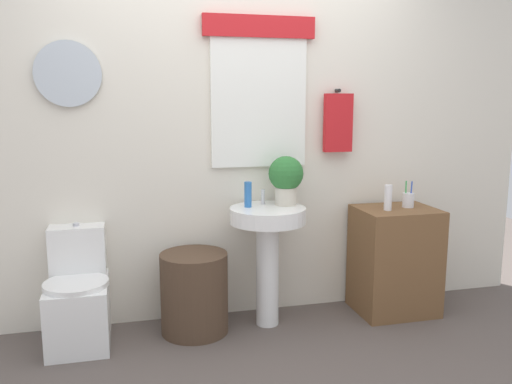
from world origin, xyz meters
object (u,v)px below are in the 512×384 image
object	(u,v)px
toilet	(78,299)
wooden_cabinet	(395,260)
pedestal_sink	(268,238)
potted_plant	(286,177)
soap_bottle	(248,194)
lotion_bottle	(388,198)
laundry_hamper	(194,293)
toothbrush_cup	(408,200)

from	to	relation	value
toilet	wooden_cabinet	xyz separation A→B (m)	(2.13, -0.03, 0.10)
pedestal_sink	potted_plant	size ratio (longest dim) A/B	2.45
wooden_cabinet	soap_bottle	xyz separation A→B (m)	(-1.05, 0.05, 0.51)
pedestal_sink	potted_plant	distance (m)	0.42
toilet	pedestal_sink	bearing A→B (deg)	-1.54
potted_plant	lotion_bottle	bearing A→B (deg)	-8.19
laundry_hamper	toothbrush_cup	world-z (taller)	toothbrush_cup
toilet	pedestal_sink	size ratio (longest dim) A/B	0.91
toothbrush_cup	potted_plant	bearing A→B (deg)	177.40
laundry_hamper	toothbrush_cup	size ratio (longest dim) A/B	2.83
pedestal_sink	toothbrush_cup	world-z (taller)	toothbrush_cup
toilet	wooden_cabinet	bearing A→B (deg)	-0.87
pedestal_sink	wooden_cabinet	xyz separation A→B (m)	(0.93, 0.00, -0.22)
lotion_bottle	potted_plant	bearing A→B (deg)	171.81
toilet	pedestal_sink	xyz separation A→B (m)	(1.20, -0.03, 0.31)
pedestal_sink	toothbrush_cup	xyz separation A→B (m)	(1.02, 0.02, 0.21)
toilet	pedestal_sink	world-z (taller)	pedestal_sink
potted_plant	toothbrush_cup	distance (m)	0.90
wooden_cabinet	toilet	bearing A→B (deg)	179.13
pedestal_sink	soap_bottle	size ratio (longest dim) A/B	4.79
soap_bottle	lotion_bottle	bearing A→B (deg)	-5.39
laundry_hamper	wooden_cabinet	world-z (taller)	wooden_cabinet
soap_bottle	laundry_hamper	bearing A→B (deg)	-172.27
toilet	soap_bottle	world-z (taller)	soap_bottle
pedestal_sink	soap_bottle	world-z (taller)	soap_bottle
toilet	soap_bottle	size ratio (longest dim) A/B	4.36
soap_bottle	potted_plant	xyz separation A→B (m)	(0.26, 0.01, 0.10)
wooden_cabinet	toothbrush_cup	xyz separation A→B (m)	(0.09, 0.02, 0.43)
pedestal_sink	soap_bottle	distance (m)	0.32
toilet	potted_plant	bearing A→B (deg)	1.19
laundry_hamper	wooden_cabinet	bearing A→B (deg)	0.00
soap_bottle	toothbrush_cup	distance (m)	1.15
pedestal_sink	toothbrush_cup	distance (m)	1.04
laundry_hamper	lotion_bottle	distance (m)	1.44
toilet	toothbrush_cup	size ratio (longest dim) A/B	3.92
toilet	laundry_hamper	distance (m)	0.71
wooden_cabinet	potted_plant	xyz separation A→B (m)	(-0.79, 0.06, 0.61)
laundry_hamper	pedestal_sink	bearing A→B (deg)	0.00
wooden_cabinet	laundry_hamper	bearing A→B (deg)	180.00
laundry_hamper	potted_plant	world-z (taller)	potted_plant
potted_plant	toothbrush_cup	world-z (taller)	potted_plant
potted_plant	lotion_bottle	size ratio (longest dim) A/B	1.86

